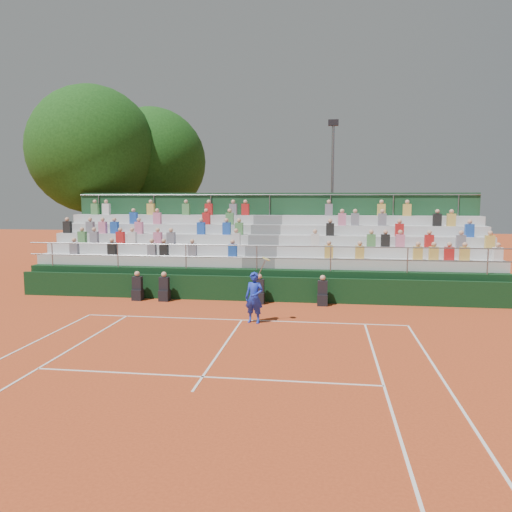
# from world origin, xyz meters

# --- Properties ---
(ground) EXTENTS (90.00, 90.00, 0.00)m
(ground) POSITION_xyz_m (0.00, 0.00, 0.00)
(ground) COLOR #C24920
(ground) RESTS_ON ground
(courtside_wall) EXTENTS (20.00, 0.15, 1.00)m
(courtside_wall) POSITION_xyz_m (0.00, 3.20, 0.50)
(courtside_wall) COLOR black
(courtside_wall) RESTS_ON ground
(line_officials) EXTENTS (7.87, 0.40, 1.19)m
(line_officials) POSITION_xyz_m (-1.37, 2.75, 0.48)
(line_officials) COLOR black
(line_officials) RESTS_ON ground
(grandstand) EXTENTS (20.00, 5.20, 4.40)m
(grandstand) POSITION_xyz_m (-0.00, 6.44, 1.07)
(grandstand) COLOR black
(grandstand) RESTS_ON ground
(tennis_player) EXTENTS (0.88, 0.54, 2.22)m
(tennis_player) POSITION_xyz_m (0.47, -0.28, 0.86)
(tennis_player) COLOR #1A31C4
(tennis_player) RESTS_ON ground
(tree_west) EXTENTS (7.30, 7.30, 10.56)m
(tree_west) POSITION_xyz_m (-10.66, 11.34, 6.90)
(tree_west) COLOR #3C2316
(tree_west) RESTS_ON ground
(tree_east) EXTENTS (6.72, 6.72, 9.78)m
(tree_east) POSITION_xyz_m (-8.13, 14.29, 6.41)
(tree_east) COLOR #3C2316
(tree_east) RESTS_ON ground
(floodlight_mast) EXTENTS (0.60, 0.25, 8.68)m
(floodlight_mast) POSITION_xyz_m (3.13, 13.69, 5.02)
(floodlight_mast) COLOR gray
(floodlight_mast) RESTS_ON ground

